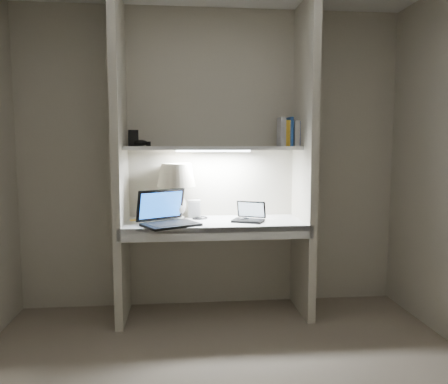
{
  "coord_description": "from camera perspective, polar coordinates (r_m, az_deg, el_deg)",
  "views": [
    {
      "loc": [
        -0.26,
        -2.21,
        1.37
      ],
      "look_at": [
        0.06,
        1.05,
        1.02
      ],
      "focal_mm": 35.0,
      "sensor_mm": 36.0,
      "label": 1
    }
  ],
  "objects": [
    {
      "name": "cable_coil",
      "position": [
        3.61,
        -3.0,
        -3.38
      ],
      "size": [
        0.13,
        0.13,
        0.01
      ],
      "primitive_type": "torus",
      "rotation": [
        0.0,
        0.0,
        -0.32
      ],
      "color": "black",
      "rests_on": "desk"
    },
    {
      "name": "laptop_main",
      "position": [
        3.36,
        -7.46,
        -3.25
      ],
      "size": [
        0.51,
        0.49,
        0.26
      ],
      "rotation": [
        0.0,
        0.0,
        0.51
      ],
      "color": "black",
      "rests_on": "desk"
    },
    {
      "name": "speaker",
      "position": [
        3.67,
        -3.92,
        -2.18
      ],
      "size": [
        0.11,
        0.08,
        0.15
      ],
      "primitive_type": "cube",
      "rotation": [
        0.0,
        0.0,
        0.03
      ],
      "color": "silver",
      "rests_on": "desk"
    },
    {
      "name": "desk_apron",
      "position": [
        3.25,
        -0.91,
        -5.46
      ],
      "size": [
        1.46,
        0.03,
        0.1
      ],
      "primitive_type": "cube",
      "color": "silver",
      "rests_on": "desk"
    },
    {
      "name": "alcove_panel_right",
      "position": [
        3.57,
        10.5,
        4.06
      ],
      "size": [
        0.06,
        0.55,
        2.5
      ],
      "primitive_type": "cube",
      "color": "#BEB6A2",
      "rests_on": "floor"
    },
    {
      "name": "shelf_box",
      "position": [
        3.6,
        -11.77,
        6.91
      ],
      "size": [
        0.09,
        0.07,
        0.13
      ],
      "primitive_type": "cube",
      "rotation": [
        0.0,
        0.0,
        0.24
      ],
      "color": "black",
      "rests_on": "shelf"
    },
    {
      "name": "strip_light",
      "position": [
        3.54,
        -1.4,
        5.4
      ],
      "size": [
        0.6,
        0.04,
        0.02
      ],
      "primitive_type": "cube",
      "color": "white",
      "rests_on": "shelf"
    },
    {
      "name": "laptop_netbook",
      "position": [
        3.49,
        3.31,
        -3.21
      ],
      "size": [
        0.3,
        0.28,
        0.15
      ],
      "rotation": [
        0.0,
        0.0,
        -0.42
      ],
      "color": "black",
      "rests_on": "desk"
    },
    {
      "name": "mouse",
      "position": [
        3.47,
        2.62,
        -3.59
      ],
      "size": [
        0.1,
        0.06,
        0.03
      ],
      "primitive_type": "ellipsoid",
      "rotation": [
        0.0,
        0.0,
        0.04
      ],
      "color": "black",
      "rests_on": "desk"
    },
    {
      "name": "table_lamp",
      "position": [
        3.57,
        -6.24,
        1.36
      ],
      "size": [
        0.31,
        0.31,
        0.46
      ],
      "color": "white",
      "rests_on": "desk"
    },
    {
      "name": "desk",
      "position": [
        3.5,
        -1.26,
        -4.13
      ],
      "size": [
        1.4,
        0.55,
        0.04
      ],
      "primitive_type": "cube",
      "color": "white",
      "rests_on": "alcove_panel_left"
    },
    {
      "name": "shelf_gadget",
      "position": [
        3.59,
        -10.87,
        6.32
      ],
      "size": [
        0.12,
        0.09,
        0.05
      ],
      "primitive_type": "ellipsoid",
      "rotation": [
        0.0,
        0.0,
        0.05
      ],
      "color": "black",
      "rests_on": "shelf"
    },
    {
      "name": "book_row",
      "position": [
        3.65,
        8.83,
        7.68
      ],
      "size": [
        0.22,
        0.16,
        0.24
      ],
      "color": "white",
      "rests_on": "shelf"
    },
    {
      "name": "alcove_panel_left",
      "position": [
        3.46,
        -13.44,
        3.93
      ],
      "size": [
        0.06,
        0.55,
        2.5
      ],
      "primitive_type": "cube",
      "color": "#BEB6A2",
      "rests_on": "floor"
    },
    {
      "name": "sticky_note",
      "position": [
        3.6,
        -11.62,
        -3.62
      ],
      "size": [
        0.08,
        0.08,
        0.0
      ],
      "primitive_type": "cube",
      "rotation": [
        0.0,
        0.0,
        0.17
      ],
      "color": "gold",
      "rests_on": "desk"
    },
    {
      "name": "shelf",
      "position": [
        3.54,
        -1.41,
        5.76
      ],
      "size": [
        1.4,
        0.36,
        0.03
      ],
      "primitive_type": "cube",
      "color": "silver",
      "rests_on": "back_wall"
    },
    {
      "name": "back_wall",
      "position": [
        3.72,
        -1.61,
        4.23
      ],
      "size": [
        3.2,
        0.01,
        2.5
      ],
      "primitive_type": "cube",
      "color": "#BEB6A2",
      "rests_on": "floor"
    }
  ]
}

